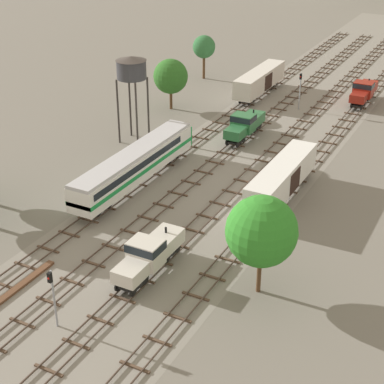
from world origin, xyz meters
name	(u,v)px	position (x,y,z in m)	size (l,w,h in m)	color
ground_plane	(265,140)	(0.00, 56.00, 0.00)	(480.00, 480.00, 0.00)	slate
ballast_bed	(265,139)	(0.00, 56.00, 0.00)	(18.95, 176.00, 0.01)	gray
track_far_left	(216,126)	(-7.47, 57.00, 0.14)	(2.40, 126.00, 0.29)	#47382D
track_left	(250,133)	(-2.49, 57.00, 0.14)	(2.40, 126.00, 0.29)	#47382D
track_centre_left	(286,139)	(2.49, 57.00, 0.14)	(2.40, 126.00, 0.29)	#47382D
track_centre	(324,146)	(7.47, 57.00, 0.14)	(2.40, 126.00, 0.29)	#47382D
shunter_loco_centre_left_nearest	(149,253)	(2.49, 23.60, 2.01)	(2.74, 8.46, 3.10)	beige
diesel_railcar_far_left_near	(135,164)	(-7.47, 37.17, 2.60)	(2.96, 20.50, 3.80)	white
freight_boxcar_centre_mid	(282,177)	(7.48, 41.63, 2.45)	(2.87, 14.00, 3.60)	white
shunter_loco_left_midfar	(245,124)	(-2.49, 55.03, 2.01)	(2.74, 8.46, 3.10)	#286638
freight_boxcar_far_left_far	(260,80)	(-7.47, 72.27, 2.45)	(2.87, 14.00, 3.60)	beige
shunter_loco_centre_farther	(364,90)	(7.47, 75.82, 2.01)	(2.74, 8.46, 3.10)	maroon
water_tower	(131,69)	(-14.49, 47.89, 9.24)	(3.77, 3.77, 10.85)	#2D2826
signal_post_nearest	(300,86)	(0.00, 68.91, 3.43)	(0.28, 0.47, 5.40)	gray
signal_post_near	(53,292)	(0.00, 14.47, 3.19)	(0.28, 0.47, 4.98)	gray
lineside_tree_2	(262,231)	(11.57, 25.57, 5.61)	(5.67, 5.67, 8.45)	#4C331E
lineside_tree_3	(204,47)	(-19.02, 76.27, 5.24)	(3.70, 3.70, 7.13)	#4C331E
lineside_tree_4	(171,76)	(-16.40, 60.65, 4.78)	(4.91, 4.91, 7.25)	#4C331E
spare_rail_bundle	(11,293)	(-5.81, 15.96, 0.12)	(0.60, 10.00, 0.24)	brown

